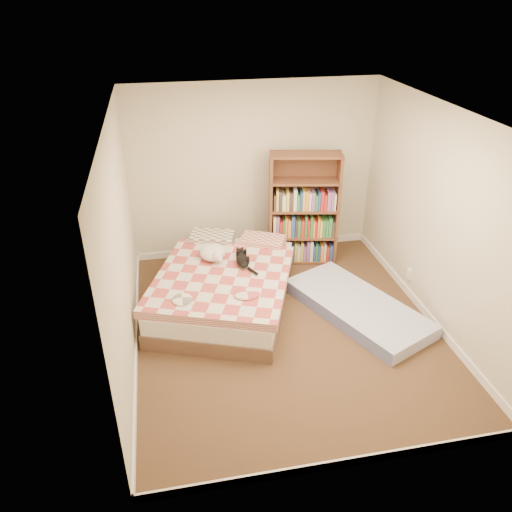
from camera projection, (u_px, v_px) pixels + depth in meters
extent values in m
cube|color=#4B3620|center=(286.00, 327.00, 5.95)|extent=(3.50, 4.00, 0.01)
cube|color=white|center=(293.00, 116.00, 4.73)|extent=(3.50, 4.00, 0.01)
cube|color=beige|center=(254.00, 171.00, 7.06)|extent=(3.50, 0.01, 2.50)
cube|color=beige|center=(358.00, 353.00, 3.63)|extent=(3.50, 0.01, 2.50)
cube|color=beige|center=(122.00, 248.00, 5.05)|extent=(0.01, 4.00, 2.50)
cube|color=beige|center=(439.00, 220.00, 5.64)|extent=(0.01, 4.00, 2.50)
cube|color=white|center=(254.00, 247.00, 7.63)|extent=(3.50, 0.02, 0.10)
cube|color=white|center=(343.00, 463.00, 4.22)|extent=(3.50, 0.02, 0.10)
cube|color=white|center=(137.00, 342.00, 5.63)|extent=(0.02, 4.00, 0.10)
cube|color=white|center=(421.00, 307.00, 6.22)|extent=(0.02, 4.00, 0.10)
cube|color=white|center=(409.00, 274.00, 6.44)|extent=(0.03, 0.09, 0.13)
cube|color=brown|center=(226.00, 297.00, 6.34)|extent=(2.14, 2.51, 0.19)
cube|color=silver|center=(225.00, 284.00, 6.24)|extent=(2.10, 2.46, 0.21)
cube|color=#B64643|center=(225.00, 273.00, 6.16)|extent=(2.07, 2.18, 0.11)
cube|color=#6B665B|center=(191.00, 244.00, 6.77)|extent=(0.68, 0.55, 0.16)
cube|color=#B64643|center=(242.00, 239.00, 6.89)|extent=(0.68, 0.55, 0.16)
cube|color=#502C1B|center=(271.00, 212.00, 6.91)|extent=(0.10, 0.32, 1.62)
cube|color=#502C1B|center=(335.00, 207.00, 7.07)|extent=(0.10, 0.32, 1.62)
cube|color=#502C1B|center=(301.00, 205.00, 7.12)|extent=(0.96, 0.20, 1.62)
cube|color=#502C1B|center=(301.00, 258.00, 7.37)|extent=(1.01, 0.50, 0.03)
cube|color=#502C1B|center=(304.00, 209.00, 6.99)|extent=(1.01, 0.50, 0.03)
cube|color=#502C1B|center=(306.00, 155.00, 6.61)|extent=(1.01, 0.50, 0.03)
cube|color=#6874AE|center=(357.00, 307.00, 6.16)|extent=(1.53, 2.04, 0.17)
ellipsoid|color=black|center=(243.00, 260.00, 6.22)|extent=(0.16, 0.35, 0.11)
sphere|color=black|center=(240.00, 252.00, 6.37)|extent=(0.11, 0.11, 0.11)
cone|color=black|center=(237.00, 248.00, 6.37)|extent=(0.04, 0.04, 0.04)
cone|color=black|center=(242.00, 248.00, 6.38)|extent=(0.04, 0.04, 0.04)
cylinder|color=black|center=(253.00, 271.00, 6.05)|extent=(0.04, 0.20, 0.04)
ellipsoid|color=silver|center=(213.00, 252.00, 6.33)|extent=(0.45, 0.47, 0.18)
sphere|color=silver|center=(222.00, 255.00, 6.24)|extent=(0.19, 0.19, 0.14)
sphere|color=silver|center=(226.00, 257.00, 6.22)|extent=(0.08, 0.08, 0.06)
sphere|color=silver|center=(201.00, 252.00, 6.37)|extent=(0.11, 0.11, 0.08)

